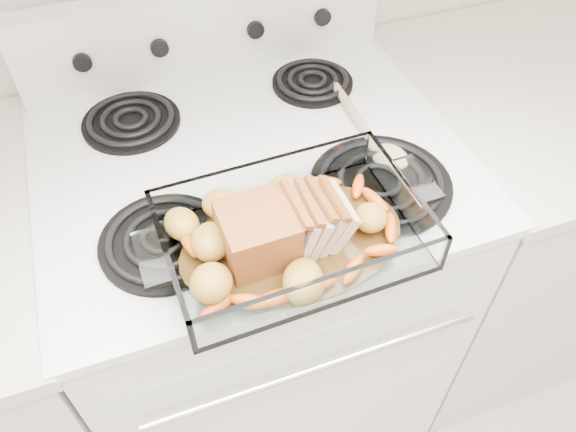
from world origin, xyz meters
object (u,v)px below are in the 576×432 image
object	(u,v)px
electric_range	(259,291)
pork_roast	(275,229)
counter_right	(489,225)
baking_dish	(292,237)

from	to	relation	value
electric_range	pork_roast	distance (m)	0.57
electric_range	counter_right	bearing A→B (deg)	-0.10
counter_right	pork_roast	distance (m)	0.91
electric_range	pork_roast	size ratio (longest dim) A/B	5.61
electric_range	counter_right	size ratio (longest dim) A/B	1.20
counter_right	pork_roast	xyz separation A→B (m)	(-0.70, -0.24, 0.53)
counter_right	pork_roast	bearing A→B (deg)	-160.95
electric_range	pork_roast	bearing A→B (deg)	-97.56
baking_dish	pork_roast	distance (m)	0.04
baking_dish	pork_roast	xyz separation A→B (m)	(-0.03, 0.00, 0.03)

